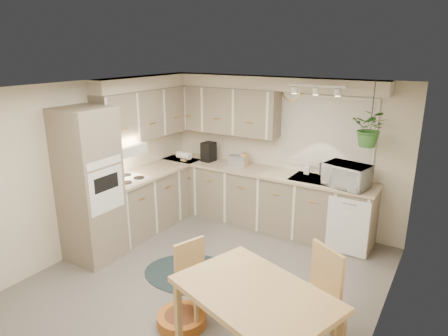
{
  "coord_description": "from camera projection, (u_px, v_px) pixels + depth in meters",
  "views": [
    {
      "loc": [
        2.48,
        -3.73,
        2.82
      ],
      "look_at": [
        -0.13,
        0.55,
        1.3
      ],
      "focal_mm": 32.0,
      "sensor_mm": 36.0,
      "label": 1
    }
  ],
  "objects": [
    {
      "name": "toaster",
      "position": [
        238.0,
        160.0,
        6.61
      ],
      "size": [
        0.31,
        0.22,
        0.17
      ],
      "primitive_type": "cube",
      "rotation": [
        0.0,
        0.0,
        0.21
      ],
      "color": "#95969C",
      "rests_on": "counter_back"
    },
    {
      "name": "chair_back",
      "position": [
        309.0,
        297.0,
        3.89
      ],
      "size": [
        0.62,
        0.62,
        0.97
      ],
      "primitive_type": "cube",
      "rotation": [
        0.0,
        0.0,
        2.6
      ],
      "color": "tan",
      "rests_on": "floor"
    },
    {
      "name": "dishwasher_front",
      "position": [
        347.0,
        227.0,
        5.55
      ],
      "size": [
        0.58,
        0.02,
        0.83
      ],
      "primitive_type": "cube",
      "color": "silver",
      "rests_on": "base_cab_back"
    },
    {
      "name": "hanging_plant",
      "position": [
        370.0,
        132.0,
        5.27
      ],
      "size": [
        0.5,
        0.55,
        0.39
      ],
      "primitive_type": "imported",
      "rotation": [
        0.0,
        0.0,
        -0.11
      ],
      "color": "#316629",
      "rests_on": "ceiling"
    },
    {
      "name": "ceiling",
      "position": [
        208.0,
        87.0,
        4.41
      ],
      "size": [
        4.2,
        4.2,
        0.0
      ],
      "primitive_type": "plane",
      "color": "silver",
      "rests_on": "wall_back"
    },
    {
      "name": "window_blinds",
      "position": [
        324.0,
        132.0,
        5.98
      ],
      "size": [
        1.4,
        0.02,
        1.0
      ],
      "primitive_type": "cube",
      "color": "silver",
      "rests_on": "wall_back"
    },
    {
      "name": "counter_left",
      "position": [
        152.0,
        171.0,
        6.39
      ],
      "size": [
        0.64,
        1.89,
        0.04
      ],
      "primitive_type": "cube",
      "color": "#C0A78C",
      "rests_on": "base_cab_left"
    },
    {
      "name": "dining_table",
      "position": [
        254.0,
        333.0,
        3.5
      ],
      "size": [
        1.56,
        1.28,
        0.84
      ],
      "primitive_type": "cube",
      "rotation": [
        0.0,
        0.0,
        -0.33
      ],
      "color": "tan",
      "rests_on": "floor"
    },
    {
      "name": "soffit_back",
      "position": [
        268.0,
        83.0,
        6.13
      ],
      "size": [
        3.6,
        0.3,
        0.2
      ],
      "primitive_type": "cube",
      "color": "beige",
      "rests_on": "wall_back"
    },
    {
      "name": "braided_rug",
      "position": [
        193.0,
        273.0,
        5.19
      ],
      "size": [
        1.52,
        1.3,
        0.01
      ],
      "primitive_type": "ellipsoid",
      "rotation": [
        0.0,
        0.0,
        0.29
      ],
      "color": "black",
      "rests_on": "floor"
    },
    {
      "name": "wall_clock",
      "position": [
        292.0,
        91.0,
        6.09
      ],
      "size": [
        0.3,
        0.03,
        0.3
      ],
      "primitive_type": "cylinder",
      "rotation": [
        1.57,
        0.0,
        0.0
      ],
      "color": "#EBC353",
      "rests_on": "wall_back"
    },
    {
      "name": "wall_oven_face",
      "position": [
        107.0,
        190.0,
        5.17
      ],
      "size": [
        0.02,
        0.56,
        0.58
      ],
      "primitive_type": "cube",
      "color": "silver",
      "rests_on": "oven_stack"
    },
    {
      "name": "counter_back",
      "position": [
        261.0,
        171.0,
        6.4
      ],
      "size": [
        3.64,
        0.64,
        0.04
      ],
      "primitive_type": "cube",
      "color": "#C0A78C",
      "rests_on": "base_cab_back"
    },
    {
      "name": "window_frame",
      "position": [
        324.0,
        132.0,
        5.99
      ],
      "size": [
        1.5,
        0.02,
        1.1
      ],
      "primitive_type": "cube",
      "color": "beige",
      "rests_on": "wall_back"
    },
    {
      "name": "oven_stack",
      "position": [
        90.0,
        186.0,
        5.33
      ],
      "size": [
        0.65,
        0.65,
        2.1
      ],
      "primitive_type": "cube",
      "color": "gray",
      "rests_on": "floor"
    },
    {
      "name": "coffee_maker",
      "position": [
        209.0,
        152.0,
        6.86
      ],
      "size": [
        0.21,
        0.24,
        0.33
      ],
      "primitive_type": "cube",
      "rotation": [
        0.0,
        0.0,
        -0.11
      ],
      "color": "black",
      "rests_on": "counter_back"
    },
    {
      "name": "soap_bottle",
      "position": [
        307.0,
        172.0,
        6.16
      ],
      "size": [
        0.11,
        0.19,
        0.08
      ],
      "primitive_type": "imported",
      "rotation": [
        0.0,
        0.0,
        0.2
      ],
      "color": "silver",
      "rests_on": "counter_back"
    },
    {
      "name": "soffit_left",
      "position": [
        145.0,
        83.0,
        6.18
      ],
      "size": [
        0.3,
        2.0,
        0.2
      ],
      "primitive_type": "cube",
      "color": "beige",
      "rests_on": "wall_left"
    },
    {
      "name": "wall_right",
      "position": [
        387.0,
        227.0,
        3.76
      ],
      "size": [
        0.04,
        4.2,
        2.4
      ],
      "primitive_type": "cube",
      "color": "beige",
      "rests_on": "floor"
    },
    {
      "name": "base_cab_left",
      "position": [
        153.0,
        199.0,
        6.53
      ],
      "size": [
        0.6,
        1.85,
        0.9
      ],
      "primitive_type": "cube",
      "color": "gray",
      "rests_on": "floor"
    },
    {
      "name": "wall_back",
      "position": [
        281.0,
        152.0,
        6.47
      ],
      "size": [
        4.0,
        0.04,
        2.4
      ],
      "primitive_type": "cube",
      "color": "beige",
      "rests_on": "floor"
    },
    {
      "name": "knife_block",
      "position": [
        245.0,
        160.0,
        6.57
      ],
      "size": [
        0.11,
        0.11,
        0.22
      ],
      "primitive_type": "cube",
      "rotation": [
        0.0,
        0.0,
        -0.12
      ],
      "color": "tan",
      "rests_on": "counter_back"
    },
    {
      "name": "pet_bed",
      "position": [
        182.0,
        319.0,
        4.23
      ],
      "size": [
        0.57,
        0.57,
        0.12
      ],
      "primitive_type": "cylinder",
      "rotation": [
        0.0,
        0.0,
        0.1
      ],
      "color": "#B05C23",
      "rests_on": "floor"
    },
    {
      "name": "microwave",
      "position": [
        347.0,
        173.0,
        5.57
      ],
      "size": [
        0.65,
        0.45,
        0.4
      ],
      "primitive_type": "imported",
      "rotation": [
        0.0,
        0.0,
        -0.22
      ],
      "color": "silver",
      "rests_on": "counter_back"
    },
    {
      "name": "range_hood",
      "position": [
        123.0,
        150.0,
        5.79
      ],
      "size": [
        0.4,
        0.6,
        0.14
      ],
      "primitive_type": "cube",
      "color": "silver",
      "rests_on": "upper_cab_left"
    },
    {
      "name": "wall_left",
      "position": [
        94.0,
        165.0,
        5.75
      ],
      "size": [
        0.04,
        4.2,
        2.4
      ],
      "primitive_type": "cube",
      "color": "beige",
      "rests_on": "floor"
    },
    {
      "name": "sink",
      "position": [
        315.0,
        182.0,
        5.96
      ],
      "size": [
        0.7,
        0.48,
        0.1
      ],
      "primitive_type": "cube",
      "color": "#95969C",
      "rests_on": "counter_back"
    },
    {
      "name": "upper_cab_left",
      "position": [
        148.0,
        113.0,
        6.3
      ],
      "size": [
        0.35,
        2.0,
        0.75
      ],
      "primitive_type": "cube",
      "color": "gray",
      "rests_on": "wall_left"
    },
    {
      "name": "cooktop",
      "position": [
        126.0,
        180.0,
        5.91
      ],
      "size": [
        0.52,
        0.58,
        0.02
      ],
      "primitive_type": "cube",
      "color": "silver",
      "rests_on": "counter_left"
    },
    {
      "name": "chair_left",
      "position": [
        200.0,
        283.0,
        4.24
      ],
      "size": [
        0.51,
        0.51,
        0.85
      ],
      "primitive_type": "cube",
      "rotation": [
        0.0,
        0.0,
        -1.91
      ],
      "color": "tan",
      "rests_on": "floor"
    },
    {
      "name": "base_cab_back",
      "position": [
        260.0,
        198.0,
        6.54
      ],
      "size": [
        3.6,
        0.6,
        0.9
      ],
      "primitive_type": "cube",
      "color": "gray",
      "rests_on": "floor"
    },
    {
      "name": "wall_front",
      "position": [
        58.0,
        269.0,
        3.04
      ],
      "size": [
        4.0,
        0.04,
        2.4
      ],
      "primitive_type": "cube",
      "color": "beige",
      "rests_on": "floor"
    },
    {
      "name": "track_light_bar",
      "position": [
        316.0,
        86.0,
        5.34
      ],
      "size": [
        0.8,
        0.04,
        0.04
      ],
      "primitive_type": "cube",
      "color": "silver",
      "rests_on": "ceiling"
    },
    {
      "name": "upper_cab_back",
      "position": [
        223.0,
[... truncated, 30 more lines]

